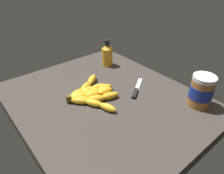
{
  "coord_description": "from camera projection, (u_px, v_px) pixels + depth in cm",
  "views": [
    {
      "loc": [
        56.98,
        -43.14,
        50.64
      ],
      "look_at": [
        2.14,
        2.21,
        5.54
      ],
      "focal_mm": 33.3,
      "sensor_mm": 36.0,
      "label": 1
    }
  ],
  "objects": [
    {
      "name": "honey_bottle",
      "position": [
        107.0,
        55.0,
        1.1
      ],
      "size": [
        5.69,
        5.69,
        14.2
      ],
      "color": "gold",
      "rests_on": "ground_plane"
    },
    {
      "name": "banana_bunch",
      "position": [
        90.0,
        93.0,
        0.87
      ],
      "size": [
        28.76,
        21.64,
        3.47
      ],
      "color": "gold",
      "rests_on": "ground_plane"
    },
    {
      "name": "peanut_butter_jar",
      "position": [
        201.0,
        91.0,
        0.8
      ],
      "size": [
        8.91,
        8.91,
        12.99
      ],
      "color": "#9E602D",
      "rests_on": "ground_plane"
    },
    {
      "name": "ground_plane",
      "position": [
        105.0,
        102.0,
        0.89
      ],
      "size": [
        82.77,
        69.22,
        4.76
      ],
      "primitive_type": "cube",
      "color": "#38332D"
    },
    {
      "name": "butter_knife",
      "position": [
        137.0,
        89.0,
        0.92
      ],
      "size": [
        11.27,
        15.62,
        1.2
      ],
      "color": "silver",
      "rests_on": "ground_plane"
    }
  ]
}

